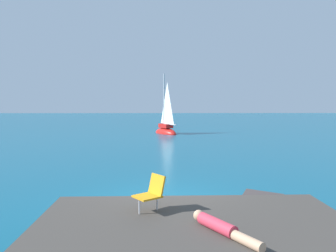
# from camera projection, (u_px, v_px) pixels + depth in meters

# --- Properties ---
(ground_plane) EXTENTS (160.00, 160.00, 0.00)m
(ground_plane) POSITION_uv_depth(u_px,v_px,m) (164.00, 200.00, 10.22)
(ground_plane) COLOR #0F5675
(shore_ledge) EXTENTS (6.54, 3.94, 0.61)m
(shore_ledge) POSITION_uv_depth(u_px,v_px,m) (195.00, 237.00, 6.66)
(shore_ledge) COLOR #423D38
(shore_ledge) RESTS_ON ground
(boulder_seaward) EXTENTS (1.51, 1.59, 0.90)m
(boulder_seaward) POSITION_uv_depth(u_px,v_px,m) (84.00, 221.00, 8.45)
(boulder_seaward) COLOR #3A3C30
(boulder_seaward) RESTS_ON ground
(boulder_inland) EXTENTS (1.63, 1.78, 0.98)m
(boulder_inland) POSITION_uv_depth(u_px,v_px,m) (259.00, 214.00, 8.98)
(boulder_inland) COLOR #3C3636
(boulder_inland) RESTS_ON ground
(sailboat_near) EXTENTS (2.68, 3.41, 6.30)m
(sailboat_near) POSITION_uv_depth(u_px,v_px,m) (166.00, 130.00, 31.56)
(sailboat_near) COLOR red
(sailboat_near) RESTS_ON ground
(person_sunbather) EXTENTS (1.06, 1.56, 0.25)m
(person_sunbather) POSITION_uv_depth(u_px,v_px,m) (222.00, 227.00, 6.07)
(person_sunbather) COLOR #DB384C
(person_sunbather) RESTS_ON shore_ledge
(beach_chair) EXTENTS (0.76, 0.74, 0.80)m
(beach_chair) POSITION_uv_depth(u_px,v_px,m) (152.00, 191.00, 7.30)
(beach_chair) COLOR orange
(beach_chair) RESTS_ON shore_ledge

